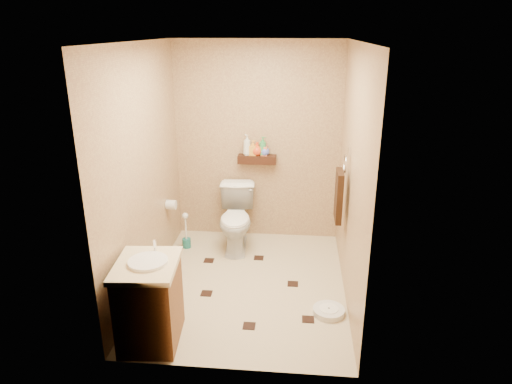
# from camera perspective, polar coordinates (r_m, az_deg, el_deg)

# --- Properties ---
(ground) EXTENTS (2.50, 2.50, 0.00)m
(ground) POSITION_cam_1_polar(r_m,az_deg,el_deg) (4.83, -1.19, -11.47)
(ground) COLOR tan
(ground) RESTS_ON ground
(wall_back) EXTENTS (2.00, 0.04, 2.40)m
(wall_back) POSITION_cam_1_polar(r_m,az_deg,el_deg) (5.53, 0.20, 6.13)
(wall_back) COLOR tan
(wall_back) RESTS_ON ground
(wall_front) EXTENTS (2.00, 0.04, 2.40)m
(wall_front) POSITION_cam_1_polar(r_m,az_deg,el_deg) (3.17, -3.91, -4.62)
(wall_front) COLOR tan
(wall_front) RESTS_ON ground
(wall_left) EXTENTS (0.04, 2.50, 2.40)m
(wall_left) POSITION_cam_1_polar(r_m,az_deg,el_deg) (4.55, -13.92, 2.51)
(wall_left) COLOR tan
(wall_left) RESTS_ON ground
(wall_right) EXTENTS (0.04, 2.50, 2.40)m
(wall_right) POSITION_cam_1_polar(r_m,az_deg,el_deg) (4.33, 11.96, 1.79)
(wall_right) COLOR tan
(wall_right) RESTS_ON ground
(ceiling) EXTENTS (2.00, 2.50, 0.02)m
(ceiling) POSITION_cam_1_polar(r_m,az_deg,el_deg) (4.13, -1.43, 18.30)
(ceiling) COLOR white
(ceiling) RESTS_ON wall_back
(wall_shelf) EXTENTS (0.46, 0.14, 0.10)m
(wall_shelf) POSITION_cam_1_polar(r_m,az_deg,el_deg) (5.50, 0.13, 4.11)
(wall_shelf) COLOR black
(wall_shelf) RESTS_ON wall_back
(floor_accents) EXTENTS (1.23, 1.39, 0.01)m
(floor_accents) POSITION_cam_1_polar(r_m,az_deg,el_deg) (4.77, -0.42, -11.85)
(floor_accents) COLOR black
(floor_accents) RESTS_ON ground
(toilet) EXTENTS (0.47, 0.77, 0.75)m
(toilet) POSITION_cam_1_polar(r_m,az_deg,el_deg) (5.42, -2.48, -3.39)
(toilet) COLOR white
(toilet) RESTS_ON ground
(vanity) EXTENTS (0.54, 0.64, 0.85)m
(vanity) POSITION_cam_1_polar(r_m,az_deg,el_deg) (3.98, -13.17, -13.12)
(vanity) COLOR brown
(vanity) RESTS_ON ground
(bathroom_scale) EXTENTS (0.30, 0.30, 0.06)m
(bathroom_scale) POSITION_cam_1_polar(r_m,az_deg,el_deg) (4.43, 9.07, -14.48)
(bathroom_scale) COLOR silver
(bathroom_scale) RESTS_ON ground
(toilet_brush) EXTENTS (0.10, 0.10, 0.45)m
(toilet_brush) POSITION_cam_1_polar(r_m,az_deg,el_deg) (5.57, -8.72, -5.38)
(toilet_brush) COLOR #196664
(toilet_brush) RESTS_ON ground
(towel_ring) EXTENTS (0.12, 0.30, 0.76)m
(towel_ring) POSITION_cam_1_polar(r_m,az_deg,el_deg) (4.64, 10.36, -0.20)
(towel_ring) COLOR silver
(towel_ring) RESTS_ON wall_right
(toilet_paper) EXTENTS (0.12, 0.11, 0.12)m
(toilet_paper) POSITION_cam_1_polar(r_m,az_deg,el_deg) (5.31, -10.56, -1.58)
(toilet_paper) COLOR silver
(toilet_paper) RESTS_ON wall_left
(bottle_a) EXTENTS (0.14, 0.14, 0.25)m
(bottle_a) POSITION_cam_1_polar(r_m,az_deg,el_deg) (5.46, -1.12, 5.91)
(bottle_a) COLOR silver
(bottle_a) RESTS_ON wall_shelf
(bottle_b) EXTENTS (0.09, 0.09, 0.18)m
(bottle_b) POSITION_cam_1_polar(r_m,az_deg,el_deg) (5.46, -0.38, 5.55)
(bottle_b) COLOR gold
(bottle_b) RESTS_ON wall_shelf
(bottle_c) EXTENTS (0.18, 0.18, 0.16)m
(bottle_c) POSITION_cam_1_polar(r_m,az_deg,el_deg) (5.46, 0.13, 5.44)
(bottle_c) COLOR #DB4219
(bottle_c) RESTS_ON wall_shelf
(bottle_d) EXTENTS (0.12, 0.12, 0.23)m
(bottle_d) POSITION_cam_1_polar(r_m,az_deg,el_deg) (5.45, 0.85, 5.76)
(bottle_d) COLOR #2F8E4B
(bottle_d) RESTS_ON wall_shelf
(bottle_e) EXTENTS (0.08, 0.08, 0.17)m
(bottle_e) POSITION_cam_1_polar(r_m,az_deg,el_deg) (5.45, 1.03, 5.45)
(bottle_e) COLOR #D76D47
(bottle_e) RESTS_ON wall_shelf
(bottle_f) EXTENTS (0.12, 0.12, 0.14)m
(bottle_f) POSITION_cam_1_polar(r_m,az_deg,el_deg) (5.46, 1.11, 5.32)
(bottle_f) COLOR #5566D5
(bottle_f) RESTS_ON wall_shelf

